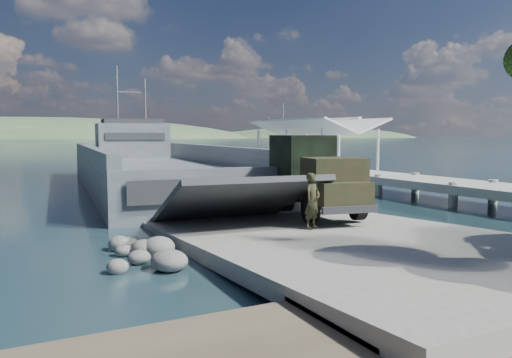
# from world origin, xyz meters

# --- Properties ---
(ground) EXTENTS (1400.00, 1400.00, 0.00)m
(ground) POSITION_xyz_m (0.00, 0.00, 0.00)
(ground) COLOR #1A323E
(ground) RESTS_ON ground
(boat_ramp) EXTENTS (10.00, 18.00, 0.50)m
(boat_ramp) POSITION_xyz_m (0.00, -1.00, 0.25)
(boat_ramp) COLOR gray
(boat_ramp) RESTS_ON ground
(shoreline_rocks) EXTENTS (3.20, 5.60, 0.90)m
(shoreline_rocks) POSITION_xyz_m (-6.20, 0.50, 0.00)
(shoreline_rocks) COLOR #4E4D4C
(shoreline_rocks) RESTS_ON ground
(distant_headlands) EXTENTS (1000.00, 240.00, 48.00)m
(distant_headlands) POSITION_xyz_m (50.00, 560.00, 0.00)
(distant_headlands) COLOR #3E5736
(distant_headlands) RESTS_ON ground
(pier) EXTENTS (6.40, 44.00, 6.10)m
(pier) POSITION_xyz_m (13.00, 18.77, 1.60)
(pier) COLOR #9D9C93
(pier) RESTS_ON ground
(landing_craft) EXTENTS (12.38, 38.04, 11.12)m
(landing_craft) POSITION_xyz_m (-0.25, 21.41, 0.91)
(landing_craft) COLOR #4F575E
(landing_craft) RESTS_ON ground
(military_truck) EXTENTS (3.73, 7.67, 3.42)m
(military_truck) POSITION_xyz_m (2.02, 3.70, 2.20)
(military_truck) COLOR black
(military_truck) RESTS_ON boat_ramp
(soldier) EXTENTS (0.78, 0.66, 1.82)m
(soldier) POSITION_xyz_m (-1.37, -1.55, 1.41)
(soldier) COLOR #1E301A
(soldier) RESTS_ON boat_ramp
(sailboat_near) EXTENTS (2.80, 6.34, 7.46)m
(sailboat_near) POSITION_xyz_m (16.03, 30.10, 0.40)
(sailboat_near) COLOR white
(sailboat_near) RESTS_ON ground
(sailboat_far) EXTENTS (2.73, 5.36, 6.27)m
(sailboat_far) POSITION_xyz_m (17.58, 36.14, 0.33)
(sailboat_far) COLOR white
(sailboat_far) RESTS_ON ground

